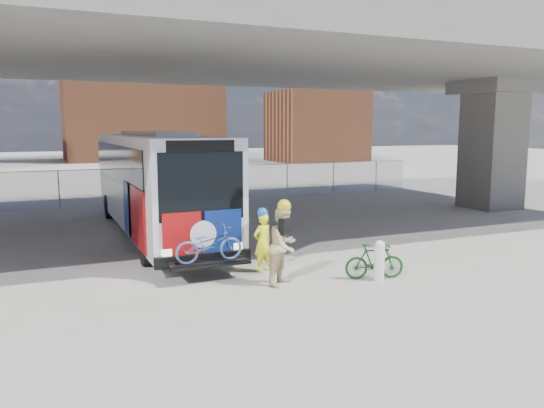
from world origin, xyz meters
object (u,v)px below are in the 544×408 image
bollard (379,259)px  cyclist_hivis (263,241)px  bike_parked (374,261)px  bus (155,176)px  cyclist_tan (284,245)px

bollard → cyclist_hivis: (-2.38, 1.92, 0.29)m
bike_parked → bollard: bearing=-151.4°
bus → bike_parked: bearing=-64.3°
cyclist_hivis → cyclist_tan: size_ratio=0.82×
bike_parked → cyclist_tan: bearing=94.9°
bollard → bike_parked: bollard is taller
bollard → cyclist_tan: cyclist_tan is taller
bollard → cyclist_hivis: bearing=141.0°
bollard → bike_parked: bearing=101.5°
bollard → cyclist_hivis: size_ratio=0.59×
bus → cyclist_tan: 7.84m
bus → cyclist_hivis: bus is taller
bike_parked → bus: bearing=42.8°
cyclist_tan → bike_parked: bearing=-47.8°
cyclist_hivis → cyclist_tan: bearing=73.5°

